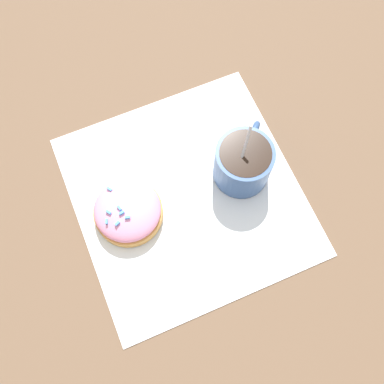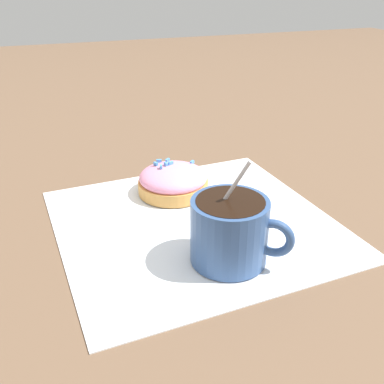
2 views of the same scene
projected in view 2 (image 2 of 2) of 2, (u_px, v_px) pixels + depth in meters
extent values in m
plane|color=brown|center=(195.00, 224.00, 0.54)|extent=(3.00, 3.00, 0.00)
cube|color=white|center=(195.00, 223.00, 0.54)|extent=(0.32, 0.33, 0.00)
cylinder|color=#335184|center=(229.00, 231.00, 0.45)|extent=(0.08, 0.08, 0.07)
cylinder|color=black|center=(230.00, 206.00, 0.44)|extent=(0.07, 0.07, 0.01)
torus|color=#335184|center=(274.00, 238.00, 0.44)|extent=(0.03, 0.04, 0.04)
ellipsoid|color=silver|center=(248.00, 255.00, 0.46)|extent=(0.03, 0.03, 0.01)
cylinder|color=silver|center=(217.00, 205.00, 0.45)|extent=(0.04, 0.05, 0.10)
cylinder|color=#D19347|center=(172.00, 186.00, 0.60)|extent=(0.09, 0.09, 0.02)
ellipsoid|color=pink|center=(172.00, 177.00, 0.60)|extent=(0.09, 0.09, 0.03)
cube|color=#4C99EA|center=(166.00, 164.00, 0.60)|extent=(0.01, 0.00, 0.00)
cube|color=#4C99EA|center=(165.00, 161.00, 0.61)|extent=(0.01, 0.01, 0.00)
cube|color=#4C99EA|center=(192.00, 162.00, 0.61)|extent=(0.01, 0.01, 0.00)
cube|color=#4C99EA|center=(161.00, 167.00, 0.59)|extent=(0.01, 0.00, 0.00)
cube|color=#4C99EA|center=(159.00, 161.00, 0.61)|extent=(0.01, 0.01, 0.00)
cube|color=#4C99EA|center=(173.00, 163.00, 0.60)|extent=(0.01, 0.01, 0.00)
cube|color=#4C99EA|center=(156.00, 164.00, 0.60)|extent=(0.01, 0.01, 0.00)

